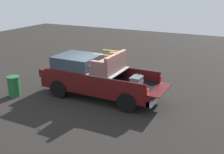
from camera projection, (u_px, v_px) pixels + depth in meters
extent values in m
plane|color=black|center=(101.00, 97.00, 12.91)|extent=(40.00, 40.00, 0.00)
cube|color=#470F0F|center=(101.00, 85.00, 12.71)|extent=(5.50, 1.92, 0.44)
cube|color=black|center=(124.00, 84.00, 12.12)|extent=(2.80, 1.80, 0.04)
cube|color=#470F0F|center=(115.00, 85.00, 11.26)|extent=(2.80, 0.06, 0.50)
cube|color=#470F0F|center=(132.00, 73.00, 12.84)|extent=(2.80, 0.06, 0.50)
cube|color=#470F0F|center=(97.00, 75.00, 12.63)|extent=(0.06, 1.80, 0.50)
cube|color=#470F0F|center=(160.00, 90.00, 11.41)|extent=(0.55, 1.80, 0.04)
cube|color=#B2B2B7|center=(109.00, 71.00, 12.29)|extent=(1.25, 1.92, 0.04)
cube|color=#470F0F|center=(76.00, 71.00, 13.13)|extent=(2.30, 1.92, 0.50)
cube|color=#2D3842|center=(77.00, 61.00, 12.92)|extent=(1.94, 1.76, 0.56)
cube|color=#470F0F|center=(54.00, 69.00, 13.72)|extent=(0.40, 1.82, 0.38)
cube|color=#B2B2B7|center=(156.00, 97.00, 11.59)|extent=(0.24, 1.92, 0.24)
cube|color=red|center=(147.00, 92.00, 10.73)|extent=(0.06, 0.20, 0.28)
cube|color=red|center=(161.00, 79.00, 12.22)|extent=(0.06, 0.20, 0.28)
cylinder|color=black|center=(59.00, 89.00, 12.77)|extent=(0.86, 0.30, 0.86)
cylinder|color=black|center=(80.00, 78.00, 14.26)|extent=(0.86, 0.30, 0.86)
cylinder|color=black|center=(127.00, 102.00, 11.29)|extent=(0.86, 0.30, 0.86)
cylinder|color=black|center=(142.00, 89.00, 12.78)|extent=(0.86, 0.30, 0.86)
cube|color=slate|center=(136.00, 83.00, 11.46)|extent=(0.40, 0.55, 0.47)
cube|color=#505359|center=(137.00, 77.00, 11.38)|extent=(0.44, 0.59, 0.05)
ellipsoid|color=#283351|center=(140.00, 80.00, 11.81)|extent=(0.20, 0.31, 0.51)
ellipsoid|color=#283351|center=(143.00, 82.00, 11.78)|extent=(0.09, 0.21, 0.23)
ellipsoid|color=black|center=(137.00, 78.00, 12.24)|extent=(0.20, 0.30, 0.42)
ellipsoid|color=black|center=(139.00, 79.00, 12.21)|extent=(0.09, 0.21, 0.18)
cube|color=brown|center=(109.00, 66.00, 12.22)|extent=(0.90, 1.96, 0.42)
cube|color=brown|center=(116.00, 58.00, 11.93)|extent=(0.16, 1.96, 0.40)
cube|color=brown|center=(98.00, 64.00, 11.39)|extent=(0.66, 0.20, 0.22)
cube|color=brown|center=(116.00, 55.00, 12.88)|extent=(0.66, 0.20, 0.22)
cube|color=yellow|center=(104.00, 55.00, 11.65)|extent=(1.00, 0.03, 0.02)
cube|color=yellow|center=(113.00, 51.00, 12.39)|extent=(1.00, 0.03, 0.02)
cylinder|color=#1E592D|center=(14.00, 87.00, 12.92)|extent=(0.56, 0.56, 0.90)
cylinder|color=#1E592D|center=(13.00, 77.00, 12.76)|extent=(0.60, 0.60, 0.08)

